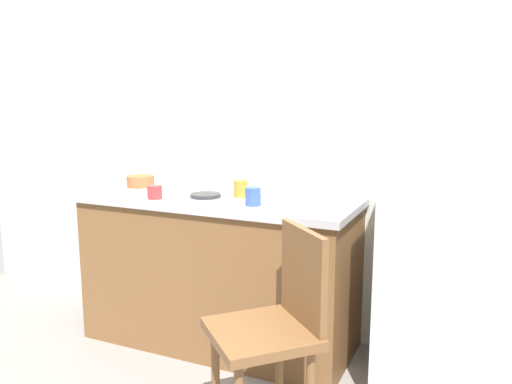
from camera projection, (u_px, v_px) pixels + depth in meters
The scene contains 13 objects.
back_wall at pixel (287, 121), 3.03m from camera, with size 4.80×0.10×2.54m, color silver.
cabinet_base at pixel (220, 273), 2.99m from camera, with size 1.52×0.60×0.82m, color brown.
countertop at pixel (219, 199), 2.91m from camera, with size 1.56×0.64×0.04m, color #B7B7BC.
faucet at pixel (227, 166), 3.13m from camera, with size 0.02×0.02×0.26m, color #B7B7BC.
refrigerator at pixel (452, 269), 2.43m from camera, with size 0.61×0.63×1.23m, color silver.
chair at pixel (275, 324), 2.12m from camera, with size 0.57×0.57×0.89m.
dish_tray at pixel (292, 197), 2.74m from camera, with size 0.28×0.20×0.05m, color white.
terracotta_bowl at pixel (141, 181), 3.20m from camera, with size 0.17×0.17×0.07m, color #B25B33.
hotplate at pixel (206, 195), 2.87m from camera, with size 0.17×0.17×0.02m, color #2D2D2D.
cup_red at pixel (155, 192), 2.82m from camera, with size 0.08×0.08×0.07m, color red.
cup_blue at pixel (253, 196), 2.64m from camera, with size 0.08×0.08×0.09m, color blue.
cup_white at pixel (173, 183), 3.09m from camera, with size 0.08×0.08×0.07m, color white.
cup_orange at pixel (241, 189), 2.87m from camera, with size 0.08×0.08×0.09m, color orange.
Camera 1 is at (1.10, -1.86, 1.41)m, focal length 36.52 mm.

